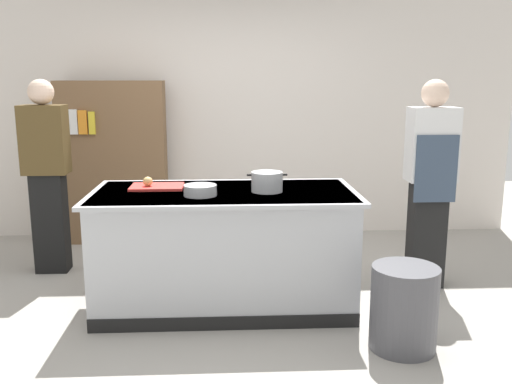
{
  "coord_description": "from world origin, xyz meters",
  "views": [
    {
      "loc": [
        0.03,
        -4.08,
        1.74
      ],
      "look_at": [
        0.25,
        0.2,
        0.85
      ],
      "focal_mm": 39.16,
      "sensor_mm": 36.0,
      "label": 1
    }
  ],
  "objects": [
    {
      "name": "person_guest",
      "position": [
        -1.57,
        0.86,
        0.91
      ],
      "size": [
        0.38,
        0.24,
        1.72
      ],
      "rotation": [
        0.0,
        0.0,
        -1.36
      ],
      "color": "black",
      "rests_on": "ground_plane"
    },
    {
      "name": "onion",
      "position": [
        -0.58,
        0.12,
        0.96
      ],
      "size": [
        0.07,
        0.07,
        0.07
      ],
      "primitive_type": "sphere",
      "color": "tan",
      "rests_on": "cutting_board"
    },
    {
      "name": "cutting_board",
      "position": [
        -0.51,
        0.15,
        0.91
      ],
      "size": [
        0.4,
        0.28,
        0.02
      ],
      "primitive_type": "cube",
      "color": "red",
      "rests_on": "counter_island"
    },
    {
      "name": "person_chef",
      "position": [
        1.69,
        0.33,
        0.91
      ],
      "size": [
        0.38,
        0.25,
        1.72
      ],
      "rotation": [
        0.0,
        0.0,
        1.61
      ],
      "color": "black",
      "rests_on": "ground_plane"
    },
    {
      "name": "stock_pot",
      "position": [
        0.32,
        -0.03,
        0.97
      ],
      "size": [
        0.3,
        0.23,
        0.15
      ],
      "color": "#B7BABF",
      "rests_on": "counter_island"
    },
    {
      "name": "bookshelf",
      "position": [
        -1.17,
        1.8,
        0.85
      ],
      "size": [
        1.1,
        0.31,
        1.7
      ],
      "color": "brown",
      "rests_on": "ground_plane"
    },
    {
      "name": "back_wall",
      "position": [
        0.0,
        2.1,
        1.5
      ],
      "size": [
        6.4,
        0.12,
        3.0
      ],
      "primitive_type": "cube",
      "color": "silver",
      "rests_on": "ground_plane"
    },
    {
      "name": "ground_plane",
      "position": [
        0.0,
        0.0,
        0.0
      ],
      "size": [
        10.0,
        10.0,
        0.0
      ],
      "primitive_type": "plane",
      "color": "#9E9991"
    },
    {
      "name": "trash_bin",
      "position": [
        1.16,
        -0.77,
        0.28
      ],
      "size": [
        0.43,
        0.43,
        0.55
      ],
      "primitive_type": "cylinder",
      "color": "#4C4C51",
      "rests_on": "ground_plane"
    },
    {
      "name": "counter_island",
      "position": [
        0.0,
        -0.0,
        0.47
      ],
      "size": [
        1.98,
        0.98,
        0.9
      ],
      "color": "#B7BABF",
      "rests_on": "ground_plane"
    },
    {
      "name": "mixing_bowl",
      "position": [
        -0.17,
        -0.15,
        0.94
      ],
      "size": [
        0.24,
        0.24,
        0.08
      ],
      "primitive_type": "cylinder",
      "color": "#B7BABF",
      "rests_on": "counter_island"
    }
  ]
}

